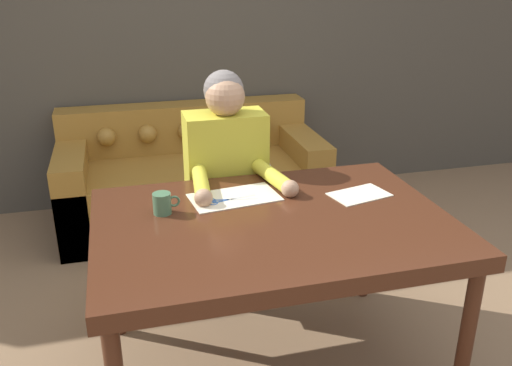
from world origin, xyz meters
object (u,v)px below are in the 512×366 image
Objects in this scene: person at (227,191)px; mug at (163,203)px; dining_table at (273,233)px; couch at (192,180)px; scissors at (223,201)px.

mug is at bearing -128.17° from person.
couch reaches higher than dining_table.
couch is (-0.10, 1.69, -0.40)m from dining_table.
mug is (-0.27, -0.06, 0.04)m from scissors.
person is at bearing 95.80° from dining_table.
mug is (-0.32, -1.52, 0.51)m from couch.
person is 0.61m from mug.
dining_table is 1.15× the size of person.
couch is 8.01× the size of scissors.
couch is 15.89× the size of mug.
scissors is at bearing -92.25° from couch.
mug reaches higher than scissors.
scissors is at bearing -103.57° from person.
person reaches higher than mug.
mug is at bearing 159.16° from dining_table.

